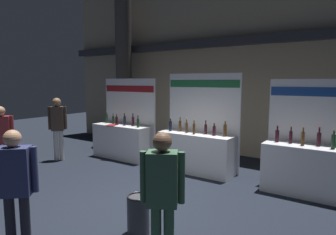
# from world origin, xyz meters

# --- Properties ---
(ground_plane) EXTENTS (26.76, 26.76, 0.00)m
(ground_plane) POSITION_xyz_m (0.00, 0.00, 0.00)
(ground_plane) COLOR black
(hall_colonnade) EXTENTS (13.38, 1.16, 6.04)m
(hall_colonnade) POSITION_xyz_m (0.00, 4.42, 2.97)
(hall_colonnade) COLOR gray
(hall_colonnade) RESTS_ON ground_plane
(exhibitor_booth_0) EXTENTS (1.87, 0.74, 2.28)m
(exhibitor_booth_0) POSITION_xyz_m (-2.55, 2.26, 0.58)
(exhibitor_booth_0) COLOR white
(exhibitor_booth_0) RESTS_ON ground_plane
(exhibitor_booth_1) EXTENTS (1.95, 0.66, 2.39)m
(exhibitor_booth_1) POSITION_xyz_m (-0.16, 2.29, 0.59)
(exhibitor_booth_1) COLOR white
(exhibitor_booth_1) RESTS_ON ground_plane
(exhibitor_booth_2) EXTENTS (1.51, 0.66, 2.25)m
(exhibitor_booth_2) POSITION_xyz_m (2.23, 2.23, 0.58)
(exhibitor_booth_2) COLOR white
(exhibitor_booth_2) RESTS_ON ground_plane
(trash_bin) EXTENTS (0.32, 0.32, 0.58)m
(trash_bin) POSITION_xyz_m (0.59, -0.79, 0.29)
(trash_bin) COLOR #38383D
(trash_bin) RESTS_ON ground_plane
(visitor_1) EXTENTS (0.39, 0.39, 1.75)m
(visitor_1) POSITION_xyz_m (-3.86, 1.04, 1.03)
(visitor_1) COLOR silver
(visitor_1) RESTS_ON ground_plane
(visitor_2) EXTENTS (0.47, 0.45, 1.61)m
(visitor_2) POSITION_xyz_m (-0.38, -2.02, 0.97)
(visitor_2) COLOR #23232D
(visitor_2) RESTS_ON ground_plane
(visitor_4) EXTENTS (0.37, 0.44, 1.65)m
(visitor_4) POSITION_xyz_m (-3.58, -0.61, 0.96)
(visitor_4) COLOR #ADA393
(visitor_4) RESTS_ON ground_plane
(visitor_5) EXTENTS (0.46, 0.39, 1.64)m
(visitor_5) POSITION_xyz_m (1.35, -1.25, 0.97)
(visitor_5) COLOR #33563D
(visitor_5) RESTS_ON ground_plane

